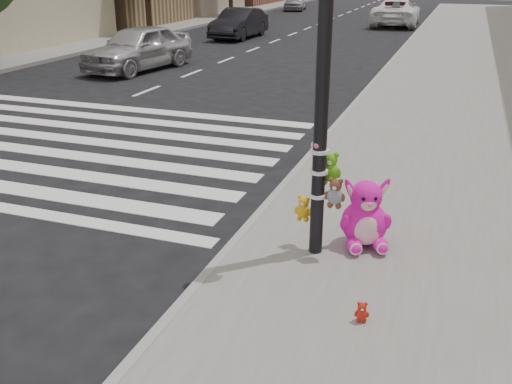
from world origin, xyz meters
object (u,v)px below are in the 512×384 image
at_px(car_silver_far, 138,48).
at_px(car_white_near, 396,12).
at_px(signal_pole, 323,119).
at_px(pink_bunny, 365,218).
at_px(red_teddy, 362,312).
at_px(car_dark_far, 239,23).

relative_size(car_silver_far, car_white_near, 0.81).
distance_m(signal_pole, car_white_near, 29.30).
height_order(pink_bunny, car_silver_far, car_silver_far).
relative_size(pink_bunny, red_teddy, 4.07).
bearing_deg(car_white_near, signal_pole, 92.72).
xyz_separation_m(red_teddy, car_dark_far, (-9.90, 22.01, 0.46)).
distance_m(car_silver_far, car_dark_far, 9.49).
bearing_deg(car_white_near, car_dark_far, 50.10).
bearing_deg(pink_bunny, car_white_near, 74.23).
bearing_deg(signal_pole, pink_bunny, 35.05).
distance_m(pink_bunny, red_teddy, 1.72).
relative_size(red_teddy, car_silver_far, 0.05).
height_order(signal_pole, car_dark_far, signal_pole).
height_order(pink_bunny, car_white_near, car_white_near).
distance_m(red_teddy, car_dark_far, 24.14).
relative_size(red_teddy, car_white_near, 0.04).
bearing_deg(pink_bunny, signal_pole, -166.92).
bearing_deg(car_dark_far, car_silver_far, -88.55).
distance_m(car_silver_far, car_white_near, 19.11).
bearing_deg(car_dark_far, car_white_near, 53.97).
bearing_deg(car_white_near, car_silver_far, 67.70).
xyz_separation_m(car_dark_far, car_white_near, (6.50, 8.47, 0.06)).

